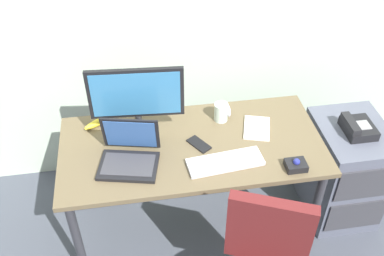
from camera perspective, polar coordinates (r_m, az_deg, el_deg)
name	(u,v)px	position (r m, az deg, el deg)	size (l,w,h in m)	color
ground_plane	(192,224)	(3.06, 0.00, -12.17)	(8.00, 8.00, 0.00)	#434752
desk	(192,154)	(2.57, 0.00, -3.40)	(1.49, 0.71, 0.73)	brown
file_cabinet	(343,170)	(3.06, 18.84, -5.15)	(0.42, 0.53, 0.69)	#525666
desk_phone	(357,128)	(2.80, 20.45, 0.06)	(0.17, 0.20, 0.09)	black
monitor_main	(136,98)	(2.43, -7.15, 3.87)	(0.52, 0.18, 0.44)	#262628
keyboard	(225,162)	(2.40, 4.28, -4.33)	(0.42, 0.18, 0.03)	silver
laptop	(129,154)	(2.40, -8.04, -3.33)	(0.36, 0.32, 0.24)	black
trackball_mouse	(296,165)	(2.43, 13.18, -4.63)	(0.11, 0.09, 0.07)	black
coffee_mug	(222,112)	(2.65, 3.82, 2.06)	(0.09, 0.08, 0.11)	silver
paper_notepad	(257,128)	(2.64, 8.31, -0.01)	(0.15, 0.21, 0.01)	white
cell_phone	(199,144)	(2.51, 0.89, -2.09)	(0.07, 0.14, 0.01)	black
banana	(98,122)	(2.69, -11.94, 0.74)	(0.19, 0.04, 0.04)	yellow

